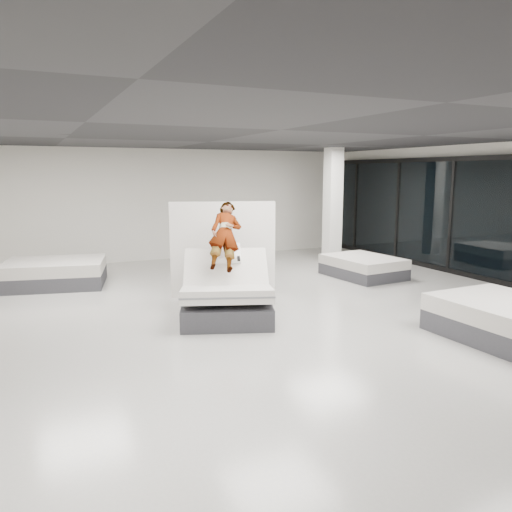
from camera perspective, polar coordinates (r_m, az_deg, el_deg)
name	(u,v)px	position (r m, az deg, el deg)	size (l,w,h in m)	color
room	(280,229)	(8.29, 2.76, 3.10)	(14.00, 14.04, 3.20)	#BCB9B1
hero_bed	(226,296)	(8.84, -3.40, -4.56)	(2.12, 2.41, 1.24)	#353539
person	(226,246)	(9.00, -3.50, 1.13)	(0.57, 0.37, 1.55)	slate
remote	(239,259)	(8.68, -1.99, -0.29)	(0.05, 0.14, 0.03)	black
divider_panel	(223,249)	(10.21, -3.78, 0.76)	(2.14, 0.10, 1.95)	white
flat_bed_right_far	(363,267)	(12.46, 12.14, -1.22)	(1.50, 1.92, 0.50)	#353539
flat_bed_left_far	(55,273)	(12.10, -21.99, -1.82)	(2.41, 2.01, 0.58)	#353539
column	(333,206)	(14.19, 8.75, 5.68)	(0.40, 0.40, 3.20)	white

